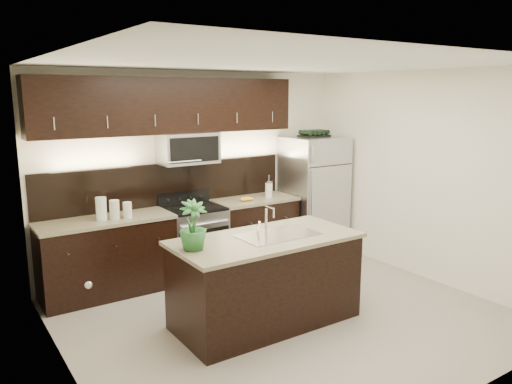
% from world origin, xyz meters
% --- Properties ---
extents(ground, '(4.50, 4.50, 0.00)m').
position_xyz_m(ground, '(0.00, 0.00, 0.00)').
color(ground, gray).
rests_on(ground, ground).
extents(room_walls, '(4.52, 4.02, 2.71)m').
position_xyz_m(room_walls, '(-0.11, -0.04, 1.70)').
color(room_walls, silver).
rests_on(room_walls, ground).
extents(counter_run, '(3.51, 0.65, 0.94)m').
position_xyz_m(counter_run, '(-0.46, 1.69, 0.47)').
color(counter_run, black).
rests_on(counter_run, ground).
extents(upper_fixtures, '(3.49, 0.40, 1.66)m').
position_xyz_m(upper_fixtures, '(-0.43, 1.84, 2.14)').
color(upper_fixtures, black).
rests_on(upper_fixtures, counter_run).
extents(island, '(1.96, 0.96, 0.94)m').
position_xyz_m(island, '(-0.26, -0.01, 0.47)').
color(island, black).
rests_on(island, ground).
extents(sink_faucet, '(0.84, 0.50, 0.28)m').
position_xyz_m(sink_faucet, '(-0.11, 0.00, 0.96)').
color(sink_faucet, silver).
rests_on(sink_faucet, island).
extents(refrigerator, '(0.85, 0.77, 1.76)m').
position_xyz_m(refrigerator, '(1.74, 1.63, 0.88)').
color(refrigerator, '#B2B2B7').
rests_on(refrigerator, ground).
extents(wine_rack, '(0.44, 0.27, 0.10)m').
position_xyz_m(wine_rack, '(1.74, 1.63, 1.81)').
color(wine_rack, black).
rests_on(wine_rack, refrigerator).
extents(plant, '(0.28, 0.28, 0.48)m').
position_xyz_m(plant, '(-1.08, 0.03, 1.18)').
color(plant, '#255D27').
rests_on(plant, island).
extents(canisters, '(0.40, 0.19, 0.27)m').
position_xyz_m(canisters, '(-1.36, 1.61, 1.06)').
color(canisters, silver).
rests_on(canisters, counter_run).
extents(french_press, '(0.11, 0.11, 0.31)m').
position_xyz_m(french_press, '(0.93, 1.64, 1.06)').
color(french_press, silver).
rests_on(french_press, counter_run).
extents(bananas, '(0.20, 0.16, 0.06)m').
position_xyz_m(bananas, '(0.47, 1.61, 0.97)').
color(bananas, gold).
rests_on(bananas, counter_run).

